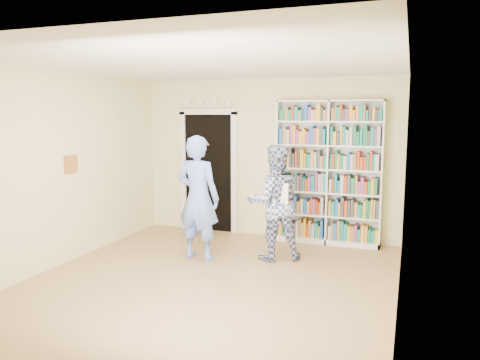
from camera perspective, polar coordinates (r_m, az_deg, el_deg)
The scene contains 11 objects.
floor at distance 6.06m, azimuth -3.72°, elevation -12.29°, with size 5.00×5.00×0.00m, color #A17B4E.
ceiling at distance 5.72m, azimuth -3.97°, elevation 14.00°, with size 5.00×5.00×0.00m, color white.
wall_back at distance 8.07m, azimuth 3.36°, elevation 2.64°, with size 4.50×4.50×0.00m, color beige.
wall_left at distance 6.95m, azimuth -21.06°, elevation 1.26°, with size 5.00×5.00×0.00m, color beige.
wall_right at distance 5.25m, azimuth 19.23°, elevation -0.66°, with size 5.00×5.00×0.00m, color beige.
bookshelf at distance 7.70m, azimuth 10.74°, elevation 0.95°, with size 1.69×0.32×2.33m.
doorway at distance 8.45m, azimuth -3.86°, elevation 1.71°, with size 1.10×0.08×2.43m.
wall_art at distance 7.08m, azimuth -19.90°, elevation 1.84°, with size 0.03×0.25×0.25m, color brown.
man_blue at distance 6.78m, azimuth -5.12°, elevation -2.20°, with size 0.66×0.43×1.81m, color #6988EA.
man_plaid at distance 6.78m, azimuth 4.20°, elevation -2.76°, with size 0.81×0.63×1.68m, color navy.
paper_sheet at distance 6.53m, azimuth 4.97°, elevation -1.69°, with size 0.21×0.01×0.30m, color white.
Camera 1 is at (2.31, -5.20, 2.10)m, focal length 35.00 mm.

